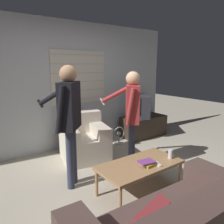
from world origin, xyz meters
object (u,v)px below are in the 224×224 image
Objects in this scene: spare_remote at (158,164)px; floor_fan at (119,136)px; soda_can at (170,154)px; tv at (144,106)px; coffee_table at (140,166)px; book_stack at (147,163)px; armchair_beige at (84,140)px; person_right_standing at (132,109)px; person_left_standing at (69,112)px.

spare_remote is 1.98m from floor_fan.
tv is at bearing 55.45° from soda_can.
coffee_table is 4.93× the size of book_stack.
tv is 2.49m from spare_remote.
book_stack is at bearing -5.66° from tv.
person_right_standing is at bearing 132.17° from armchair_beige.
soda_can reaches higher than floor_fan.
soda_can is (0.42, -0.03, 0.03)m from book_stack.
book_stack is at bearing -93.97° from person_left_standing.
armchair_beige is 1.02m from floor_fan.
person_right_standing reaches higher than spare_remote.
soda_can reaches higher than book_stack.
floor_fan is at bearing 60.88° from coffee_table.
armchair_beige is at bearing 115.76° from spare_remote.
person_left_standing is 1.52m from soda_can.
tv is at bearing 67.98° from spare_remote.
spare_remote is (-0.21, -0.79, -0.59)m from person_right_standing.
armchair_beige is 0.83× the size of coffee_table.
person_left_standing is at bearing 134.54° from coffee_table.
spare_remote is (-0.30, -0.05, -0.05)m from soda_can.
book_stack is (-0.33, -0.71, -0.57)m from person_right_standing.
person_right_standing is (-1.36, -1.11, 0.27)m from tv.
floor_fan is (0.54, 1.02, -0.84)m from person_right_standing.
soda_can is at bearing -104.48° from floor_fan.
armchair_beige is 1.43m from coffee_table.
person_left_standing is 1.05m from person_right_standing.
person_left_standing is (-0.61, -0.73, 0.74)m from armchair_beige.
soda_can reaches higher than coffee_table.
spare_remote is (-1.58, -1.90, -0.32)m from tv.
spare_remote is at bearing 111.64° from armchair_beige.
soda_can is (0.53, -1.55, 0.14)m from armchair_beige.
armchair_beige reaches higher than spare_remote.
tv is 5.28× the size of spare_remote.
armchair_beige reaches higher than coffee_table.
coffee_table is at bearing 110.55° from book_stack.
person_left_standing reaches higher than floor_fan.
armchair_beige is at bearing 4.18° from person_left_standing.
person_left_standing reaches higher than armchair_beige.
coffee_table is 0.67× the size of person_left_standing.
soda_can is at bearing 26.52° from spare_remote.
armchair_beige is at bearing 94.06° from book_stack.
armchair_beige is at bearing 92.90° from coffee_table.
person_right_standing is at bearing 92.47° from spare_remote.
spare_remote is at bearing -33.35° from book_stack.
tv reaches higher than soda_can.
armchair_beige is 1.64m from soda_can.
coffee_table is 1.20m from person_left_standing.
coffee_table is 0.71× the size of person_right_standing.
armchair_beige is 1.32× the size of tv.
person_left_standing is at bearing 124.16° from person_right_standing.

